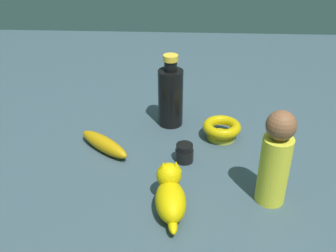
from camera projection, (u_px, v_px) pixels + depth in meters
The scene contains 7 objects.
ground at pixel (168, 150), 1.01m from camera, with size 2.00×2.00×0.00m, color #384C56.
person_figure_adult at pixel (276, 159), 0.79m from camera, with size 0.08×0.08×0.21m.
cat_figurine at pixel (170, 194), 0.80m from camera, with size 0.08×0.15×0.09m.
banana at pixel (104, 144), 1.00m from camera, with size 0.17×0.04×0.04m, color #BA880B.
bottle_tall at pixel (169, 96), 1.08m from camera, with size 0.07×0.07×0.20m.
nail_polish_jar at pixel (184, 153), 0.96m from camera, with size 0.04×0.04×0.05m.
bowl at pixel (222, 129), 1.05m from camera, with size 0.10×0.10×0.05m.
Camera 1 is at (0.04, -0.84, 0.56)m, focal length 42.39 mm.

